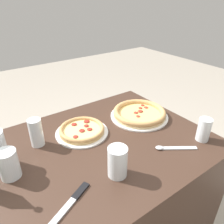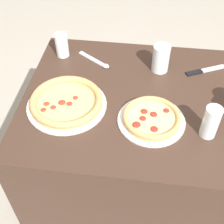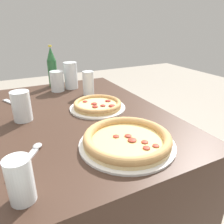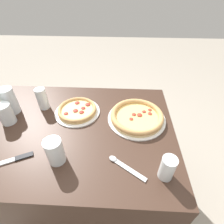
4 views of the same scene
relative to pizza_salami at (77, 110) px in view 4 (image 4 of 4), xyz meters
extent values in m
plane|color=#A89E8E|center=(-0.01, 0.13, -0.78)|extent=(8.00, 8.00, 0.00)
cube|color=#3D281E|center=(-0.01, 0.13, -0.40)|extent=(1.09, 0.80, 0.77)
cylinder|color=white|center=(0.00, 0.00, -0.01)|extent=(0.27, 0.27, 0.01)
cylinder|color=tan|center=(0.00, 0.00, 0.00)|extent=(0.23, 0.23, 0.01)
cylinder|color=#EACC7F|center=(0.00, 0.00, 0.00)|extent=(0.20, 0.20, 0.00)
torus|color=tan|center=(0.00, 0.00, 0.01)|extent=(0.23, 0.23, 0.02)
ellipsoid|color=maroon|center=(0.01, 0.01, 0.01)|extent=(0.03, 0.03, 0.01)
ellipsoid|color=maroon|center=(0.06, 0.04, 0.01)|extent=(0.03, 0.03, 0.01)
ellipsoid|color=maroon|center=(-0.03, -0.01, 0.01)|extent=(0.03, 0.03, 0.01)
ellipsoid|color=maroon|center=(-0.06, -0.05, 0.01)|extent=(0.03, 0.03, 0.01)
ellipsoid|color=maroon|center=(0.01, -0.06, 0.01)|extent=(0.03, 0.03, 0.01)
ellipsoid|color=maroon|center=(-0.03, 0.03, 0.01)|extent=(0.03, 0.03, 0.01)
cylinder|color=white|center=(-0.35, 0.04, -0.01)|extent=(0.33, 0.33, 0.01)
cylinder|color=#E5C689|center=(-0.35, 0.04, 0.00)|extent=(0.30, 0.30, 0.01)
cylinder|color=#E5C170|center=(-0.35, 0.04, 0.00)|extent=(0.26, 0.26, 0.00)
torus|color=tan|center=(-0.35, 0.04, 0.01)|extent=(0.30, 0.30, 0.03)
ellipsoid|color=#A83323|center=(-0.37, 0.03, 0.01)|extent=(0.03, 0.03, 0.01)
ellipsoid|color=#A83323|center=(-0.43, -0.02, 0.01)|extent=(0.02, 0.02, 0.01)
ellipsoid|color=#A83323|center=(-0.33, 0.03, 0.01)|extent=(0.02, 0.02, 0.01)
ellipsoid|color=#A83323|center=(-0.43, 0.02, 0.01)|extent=(0.02, 0.02, 0.01)
ellipsoid|color=#A83323|center=(-0.32, 0.07, 0.01)|extent=(0.02, 0.02, 0.00)
ellipsoid|color=#A83323|center=(-0.39, 0.00, 0.01)|extent=(0.02, 0.02, 0.01)
cylinder|color=white|center=(0.39, 0.01, 0.06)|extent=(0.08, 0.08, 0.16)
cylinder|color=beige|center=(0.39, 0.01, 0.05)|extent=(0.07, 0.07, 0.13)
cylinder|color=white|center=(0.02, 0.33, 0.05)|extent=(0.08, 0.08, 0.13)
cylinder|color=orange|center=(0.02, 0.33, 0.02)|extent=(0.06, 0.06, 0.07)
cylinder|color=white|center=(-0.45, 0.39, 0.04)|extent=(0.06, 0.06, 0.12)
cylinder|color=#935123|center=(-0.45, 0.39, 0.01)|extent=(0.05, 0.05, 0.06)
cylinder|color=white|center=(0.37, 0.10, 0.04)|extent=(0.08, 0.08, 0.12)
cylinder|color=black|center=(0.37, 0.10, 0.03)|extent=(0.06, 0.06, 0.09)
cylinder|color=white|center=(0.21, -0.04, 0.05)|extent=(0.06, 0.06, 0.13)
cylinder|color=silver|center=(0.21, -0.04, 0.02)|extent=(0.05, 0.05, 0.07)
cube|color=black|center=(0.18, 0.33, -0.01)|extent=(0.08, 0.06, 0.01)
cube|color=silver|center=(0.27, 0.37, -0.01)|extent=(0.12, 0.07, 0.01)
cube|color=silver|center=(-0.30, 0.37, -0.01)|extent=(0.14, 0.11, 0.01)
ellipsoid|color=silver|center=(-0.23, 0.32, -0.01)|extent=(0.05, 0.04, 0.01)
camera|label=1|loc=(0.41, 0.84, 0.62)|focal=35.00mm
camera|label=2|loc=(-0.05, -0.84, 0.90)|focal=50.00mm
camera|label=3|loc=(-0.90, 0.38, 0.38)|focal=35.00mm
camera|label=4|loc=(-0.25, 0.79, 0.67)|focal=28.00mm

